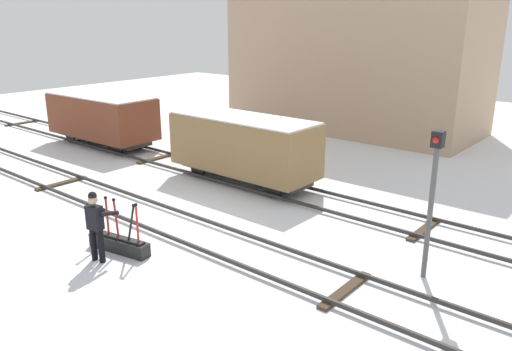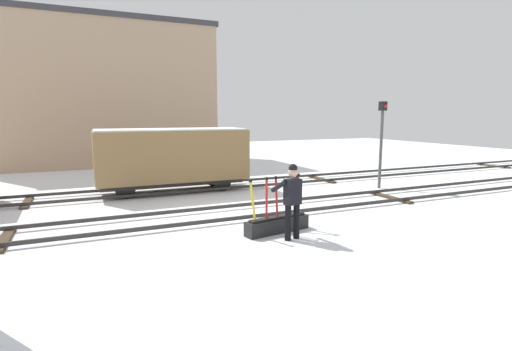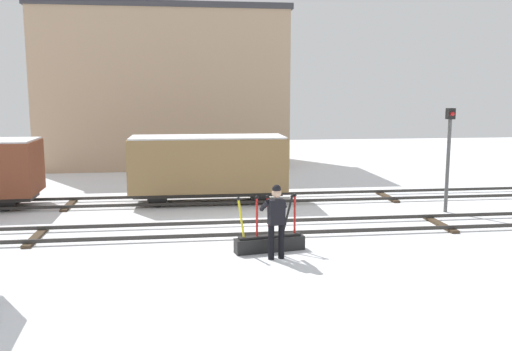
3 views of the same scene
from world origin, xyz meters
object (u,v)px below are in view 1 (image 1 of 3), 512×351
(switch_lever_frame, at_px, (119,242))
(signal_post, at_px, (433,189))
(freight_car_near_switch, at_px, (102,117))
(rail_worker, at_px, (96,222))
(freight_car_back_track, at_px, (243,145))

(switch_lever_frame, relative_size, signal_post, 0.53)
(switch_lever_frame, bearing_deg, freight_car_near_switch, 137.21)
(rail_worker, bearing_deg, freight_car_back_track, 90.40)
(rail_worker, height_order, signal_post, signal_post)
(rail_worker, distance_m, freight_car_back_track, 7.10)
(rail_worker, bearing_deg, switch_lever_frame, 84.38)
(signal_post, distance_m, freight_car_back_track, 8.30)
(signal_post, xyz_separation_m, freight_car_near_switch, (-16.55, 2.61, -0.78))
(rail_worker, distance_m, signal_post, 7.92)
(switch_lever_frame, height_order, signal_post, signal_post)
(rail_worker, xyz_separation_m, signal_post, (6.52, 4.36, 1.12))
(switch_lever_frame, relative_size, freight_car_back_track, 0.33)
(signal_post, height_order, freight_car_back_track, signal_post)
(switch_lever_frame, bearing_deg, signal_post, 19.20)
(rail_worker, relative_size, freight_car_back_track, 0.33)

